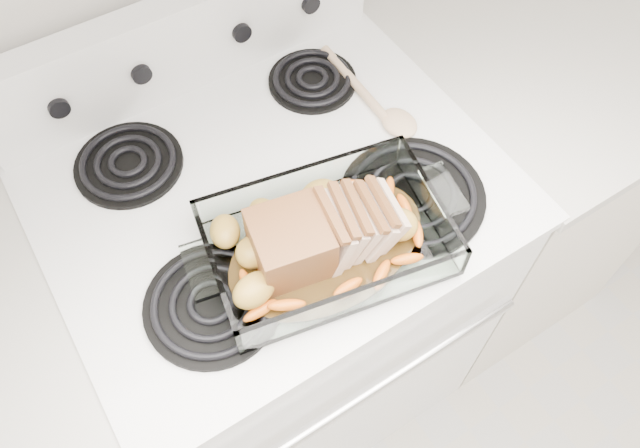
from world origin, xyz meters
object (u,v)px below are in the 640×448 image
electric_range (282,295)px  counter_right (496,178)px  pork_roast (314,239)px  baking_dish (327,243)px

electric_range → counter_right: bearing=-0.1°
electric_range → pork_roast: (-0.01, -0.17, 0.51)m
baking_dish → pork_roast: size_ratio=1.56×
baking_dish → counter_right: bearing=25.8°
electric_range → baking_dish: electric_range is taller
counter_right → baking_dish: baking_dish is taller
counter_right → baking_dish: (-0.66, -0.17, 0.50)m
electric_range → pork_roast: electric_range is taller
counter_right → baking_dish: 0.84m
electric_range → baking_dish: (0.01, -0.17, 0.48)m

